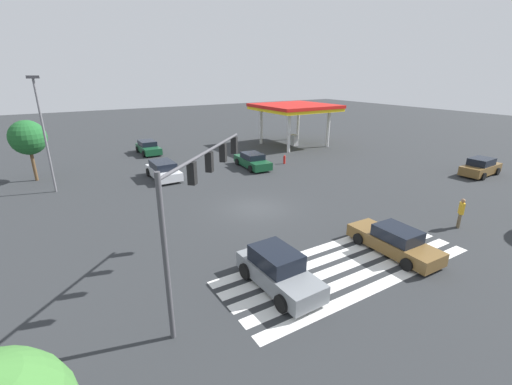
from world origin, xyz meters
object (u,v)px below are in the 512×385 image
Objects in this scene: tree_corner_a at (28,138)px; car_5 at (148,147)px; car_0 at (163,170)px; car_1 at (481,167)px; car_2 at (278,271)px; fire_hydrant at (284,160)px; traffic_signal_mast at (201,184)px; street_light_pole_a at (43,126)px; car_4 at (394,241)px; car_3 at (252,161)px; pedestrian at (461,212)px.

car_5 is at bearing 26.28° from tree_corner_a.
car_5 is at bearing 171.62° from car_0.
car_5 is (-22.94, 24.14, -0.04)m from car_1.
car_2 is 5.07× the size of fire_hydrant.
traffic_signal_mast is 0.70× the size of street_light_pole_a.
car_1 is 38.79m from tree_corner_a.
car_2 is 25.01m from tree_corner_a.
car_4 is 29.63m from car_5.
car_5 reaches higher than car_3.
car_1 is at bearing 60.15° from car_0.
street_light_pole_a is at bearing 88.17° from car_3.
pedestrian is at bearing 31.52° from car_0.
car_2 reaches higher than car_4.
traffic_signal_mast is at bearing -74.09° from street_light_pole_a.
car_2 is at bearing -68.42° from street_light_pole_a.
street_light_pole_a reaches higher than tree_corner_a.
car_4 is at bearing -108.46° from fire_hydrant.
car_4 is at bearing -57.10° from tree_corner_a.
car_1 is at bearing -29.03° from tree_corner_a.
pedestrian is at bearing -44.65° from street_light_pole_a.
pedestrian is 0.21× the size of street_light_pole_a.
car_4 is at bearing 82.93° from car_2.
fire_hydrant is at bearing 41.40° from car_5.
car_3 is 3.52m from fire_hydrant.
pedestrian is (12.48, -0.72, 0.26)m from car_2.
street_light_pole_a reaches higher than traffic_signal_mast.
car_0 is 0.93× the size of car_4.
street_light_pole_a is (-20.01, 19.77, 4.03)m from pedestrian.
car_1 is 0.92× the size of car_3.
car_2 is at bearing -2.55° from car_0.
fire_hydrant is at bearing 0.14° from traffic_signal_mast.
car_2 is 20.93m from street_light_pole_a.
street_light_pole_a is at bearing 60.91° from traffic_signal_mast.
car_1 is at bearing -44.65° from fire_hydrant.
pedestrian is at bearing 19.37° from car_5.
car_0 is 0.89× the size of tree_corner_a.
car_5 is 5.27× the size of fire_hydrant.
car_5 is (1.45, 10.42, -0.04)m from car_0.
traffic_signal_mast is 1.37× the size of car_2.
traffic_signal_mast is 27.63m from car_5.
car_1 is 19.06m from car_4.
fire_hydrant is at bearing -6.27° from street_light_pole_a.
car_4 is 18.44m from fire_hydrant.
fire_hydrant is (11.86, -1.36, -0.30)m from car_0.
traffic_signal_mast reaches higher than pedestrian.
car_1 is 17.60m from fire_hydrant.
car_2 is (-25.04, -4.47, 0.05)m from car_1.
car_1 is 2.50× the size of pedestrian.
car_2 is at bearing -4.30° from car_5.
street_light_pole_a is at bearing -73.54° from tree_corner_a.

